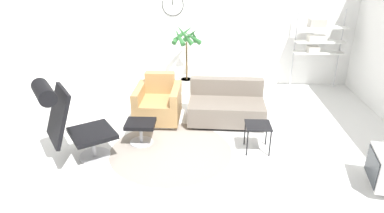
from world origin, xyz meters
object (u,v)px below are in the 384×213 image
side_table (258,128)px  shelf_unit (318,37)px  lounge_chair (66,116)px  ottoman (141,128)px  couch_low (226,107)px  potted_plant (186,57)px  armchair_red (158,104)px

side_table → shelf_unit: 3.15m
side_table → shelf_unit: (1.53, 2.64, 0.76)m
side_table → lounge_chair: bearing=-170.7°
ottoman → couch_low: couch_low is taller
couch_low → potted_plant: bearing=-59.6°
lounge_chair → couch_low: (2.21, 1.43, -0.47)m
couch_low → side_table: bearing=113.9°
armchair_red → side_table: 1.87m
lounge_chair → couch_low: bearing=89.0°
couch_low → shelf_unit: shelf_unit is taller
armchair_red → couch_low: 1.18m
shelf_unit → couch_low: bearing=-139.8°
lounge_chair → couch_low: 2.68m
ottoman → side_table: bearing=-5.0°
lounge_chair → potted_plant: potted_plant is taller
lounge_chair → ottoman: (0.86, 0.58, -0.47)m
couch_low → potted_plant: (-0.77, 1.43, 0.49)m
potted_plant → shelf_unit: size_ratio=0.86×
lounge_chair → potted_plant: (1.44, 2.86, 0.03)m
side_table → ottoman: bearing=175.0°
armchair_red → shelf_unit: bearing=-150.7°
lounge_chair → potted_plant: bearing=119.2°
side_table → potted_plant: 2.73m
shelf_unit → potted_plant: bearing=-175.7°
side_table → armchair_red: bearing=148.1°
armchair_red → couch_low: size_ratio=0.64×
armchair_red → side_table: armchair_red is taller
couch_low → lounge_chair: bearing=35.2°
lounge_chair → potted_plant: 3.21m
ottoman → shelf_unit: bearing=37.1°
ottoman → potted_plant: 2.41m
lounge_chair → armchair_red: (1.03, 1.41, -0.43)m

